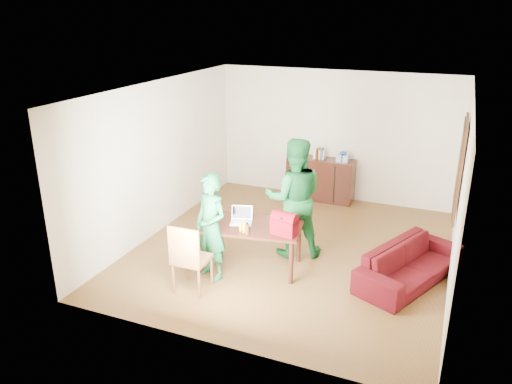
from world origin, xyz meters
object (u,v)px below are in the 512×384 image
at_px(chair, 192,271).
at_px(bottle, 247,228).
at_px(person_near, 211,227).
at_px(table, 251,230).
at_px(red_bag, 285,225).
at_px(person_far, 294,198).
at_px(sofa, 410,264).
at_px(laptop, 241,220).

distance_m(chair, bottle, 1.00).
bearing_deg(person_near, table, 72.38).
relative_size(person_near, bottle, 9.16).
relative_size(chair, red_bag, 2.80).
xyz_separation_m(person_far, bottle, (-0.38, -1.03, -0.17)).
distance_m(person_near, sofa, 3.00).
xyz_separation_m(person_near, sofa, (2.79, 0.98, -0.54)).
relative_size(laptop, sofa, 0.20).
bearing_deg(chair, laptop, 68.61).
bearing_deg(laptop, person_near, -136.84).
distance_m(laptop, red_bag, 0.77).
bearing_deg(chair, table, 60.42).
xyz_separation_m(table, laptop, (-0.17, -0.00, 0.13)).
relative_size(person_near, person_far, 0.83).
bearing_deg(chair, sofa, 25.94).
bearing_deg(red_bag, table, 178.35).
height_order(table, red_bag, red_bag).
bearing_deg(person_far, chair, 36.91).
bearing_deg(laptop, sofa, -6.39).
xyz_separation_m(table, person_near, (-0.44, -0.48, 0.18)).
relative_size(red_bag, sofa, 0.20).
relative_size(laptop, bottle, 2.12).
bearing_deg(red_bag, person_far, 109.71).
distance_m(table, person_near, 0.68).
bearing_deg(red_bag, chair, -132.65).
distance_m(person_far, red_bag, 0.85).
distance_m(table, red_bag, 0.64).
xyz_separation_m(bottle, sofa, (2.28, 0.83, -0.54)).
relative_size(person_near, red_bag, 4.37).
xyz_separation_m(table, red_bag, (0.59, -0.13, 0.23)).
bearing_deg(person_far, sofa, 151.31).
bearing_deg(sofa, person_near, 133.93).
bearing_deg(bottle, table, 102.86).
relative_size(person_far, bottle, 10.99).
bearing_deg(person_far, red_bag, 76.48).
bearing_deg(red_bag, person_near, -150.10).
xyz_separation_m(person_near, red_bag, (1.02, 0.36, 0.04)).
relative_size(chair, person_near, 0.64).
bearing_deg(sofa, table, 126.48).
relative_size(person_far, red_bag, 5.24).
bearing_deg(red_bag, bottle, -147.65).
xyz_separation_m(person_far, sofa, (1.90, -0.20, -0.70)).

